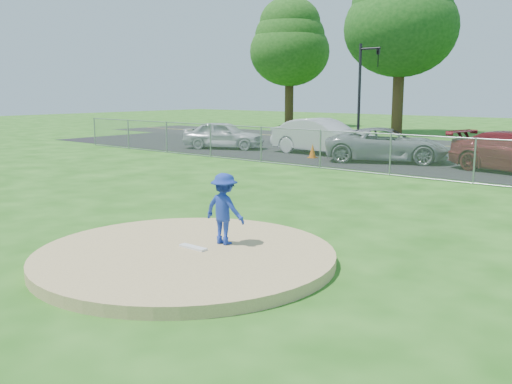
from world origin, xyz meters
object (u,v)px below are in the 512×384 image
traffic_signal_left (363,84)px  parked_car_silver (224,135)px  parked_car_gray (387,145)px  tree_far_left (290,42)px  pitcher (224,209)px  tree_left (401,14)px  traffic_cone (313,151)px  parked_car_white (323,136)px

traffic_signal_left → parked_car_silver: traffic_signal_left is taller
parked_car_silver → parked_car_gray: bearing=-112.0°
tree_far_left → pitcher: tree_far_left is taller
tree_left → traffic_cone: 18.52m
traffic_cone → parked_car_gray: bearing=16.3°
tree_far_left → parked_car_silver: 20.84m
traffic_cone → parked_car_gray: parked_car_gray is taller
tree_left → parked_car_silver: 17.61m
parked_car_gray → parked_car_silver: bearing=67.8°
traffic_signal_left → traffic_cone: 8.06m
traffic_cone → parked_car_white: 1.79m
traffic_signal_left → parked_car_silver: 8.50m
pitcher → parked_car_silver: size_ratio=0.32×
tree_left → pitcher: size_ratio=9.36×
tree_left → parked_car_white: tree_left is taller
tree_left → pitcher: 33.03m
tree_left → traffic_signal_left: (2.24, -9.00, -4.88)m
traffic_cone → parked_car_gray: size_ratio=0.12×
tree_far_left → traffic_signal_left: tree_far_left is taller
traffic_signal_left → parked_car_gray: bearing=-53.0°
traffic_cone → parked_car_silver: bearing=175.0°
traffic_cone → parked_car_gray: (3.21, 0.94, 0.40)m
tree_left → traffic_signal_left: bearing=-76.0°
traffic_signal_left → pitcher: bearing=-67.0°
parked_car_silver → parked_car_white: (5.46, 1.10, 0.13)m
parked_car_gray → traffic_cone: bearing=81.6°
tree_far_left → parked_car_gray: 25.82m
pitcher → traffic_signal_left: bearing=-69.7°
parked_car_white → parked_car_gray: parked_car_white is taller
tree_far_left → traffic_signal_left: size_ratio=1.92×
tree_far_left → parked_car_white: 22.82m
traffic_signal_left → tree_left: bearing=104.0°
pitcher → traffic_cone: bearing=-64.6°
tree_far_left → parked_car_silver: (8.84, -17.78, -6.33)m
tree_far_left → pitcher: 39.59m
traffic_cone → parked_car_gray: 3.37m
pitcher → parked_car_white: size_ratio=0.26×
traffic_signal_left → parked_car_white: (1.06, -5.68, -2.51)m
tree_far_left → parked_car_gray: (18.03, -17.36, -6.33)m
pitcher → parked_car_gray: bearing=-76.9°
parked_car_white → pitcher: bearing=-151.0°
parked_car_gray → pitcher: bearing=171.0°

